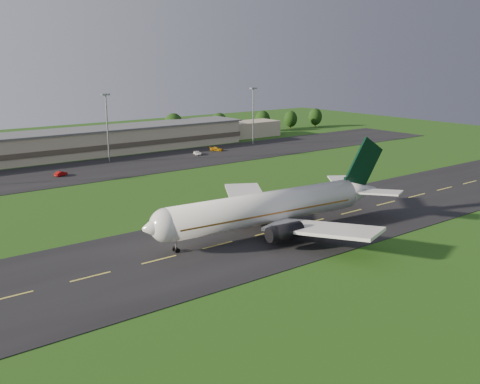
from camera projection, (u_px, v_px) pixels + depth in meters
ground at (268, 233)px, 95.35m from camera, size 360.00×360.00×0.00m
taxiway at (268, 233)px, 95.34m from camera, size 220.00×30.00×0.10m
apron at (105, 168)px, 151.06m from camera, size 260.00×30.00×0.10m
airliner at (270, 208)px, 94.26m from camera, size 51.28×42.04×15.57m
terminal at (92, 142)px, 172.56m from camera, size 145.00×16.00×8.40m
light_mast_centre at (107, 120)px, 157.10m from camera, size 2.40×1.20×20.35m
light_mast_east at (253, 109)px, 189.26m from camera, size 2.40×1.20×20.35m
tree_line at (131, 131)px, 190.72m from camera, size 195.38×9.14×10.43m
service_vehicle_b at (61, 174)px, 141.15m from camera, size 3.95×2.95×1.24m
service_vehicle_c at (198, 153)px, 172.05m from camera, size 3.21×4.66×1.18m
service_vehicle_d at (216, 149)px, 179.34m from camera, size 4.35×4.63×1.31m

